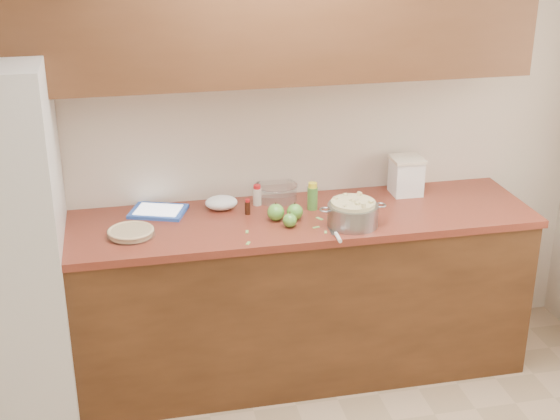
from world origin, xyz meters
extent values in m
plane|color=beige|center=(0.00, 1.80, 1.30)|extent=(3.60, 0.00, 3.60)
cube|color=#573118|center=(0.00, 1.48, 0.44)|extent=(2.60, 0.65, 0.88)
cube|color=maroon|center=(0.00, 1.48, 0.90)|extent=(2.64, 0.68, 0.04)
cube|color=#502D18|center=(0.00, 1.63, 1.95)|extent=(2.60, 0.34, 0.70)
cylinder|color=silver|center=(-0.77, 1.39, 0.94)|extent=(0.23, 0.23, 0.03)
cylinder|color=tan|center=(-0.77, 1.39, 0.94)|extent=(0.21, 0.21, 0.03)
torus|color=tan|center=(-0.77, 1.39, 0.95)|extent=(0.23, 0.23, 0.02)
cylinder|color=gray|center=(0.32, 1.30, 0.97)|extent=(0.26, 0.26, 0.11)
torus|color=gray|center=(0.18, 1.30, 1.02)|extent=(0.06, 0.06, 0.01)
torus|color=gray|center=(0.47, 1.30, 1.02)|extent=(0.06, 0.06, 0.01)
cylinder|color=beige|center=(0.32, 1.30, 0.99)|extent=(0.22, 0.22, 0.12)
cube|color=white|center=(0.74, 1.66, 1.02)|extent=(0.16, 0.16, 0.19)
cube|color=beige|center=(0.74, 1.66, 1.12)|extent=(0.17, 0.17, 0.02)
cube|color=blue|center=(-0.62, 1.66, 0.93)|extent=(0.33, 0.29, 0.02)
cube|color=white|center=(-0.62, 1.66, 0.94)|extent=(0.27, 0.24, 0.00)
cube|color=gray|center=(0.20, 1.25, 0.92)|extent=(0.02, 0.11, 0.00)
cylinder|color=white|center=(0.21, 1.15, 0.93)|extent=(0.02, 0.10, 0.02)
cylinder|color=#4C8C38|center=(0.18, 1.55, 0.98)|extent=(0.05, 0.05, 0.12)
cylinder|color=yellow|center=(0.18, 1.55, 1.05)|extent=(0.05, 0.05, 0.03)
cylinder|color=beige|center=(-0.09, 1.67, 0.97)|extent=(0.05, 0.05, 0.09)
cylinder|color=red|center=(-0.09, 1.67, 1.02)|extent=(0.04, 0.04, 0.02)
cylinder|color=black|center=(-0.17, 1.55, 0.95)|extent=(0.03, 0.03, 0.07)
cylinder|color=red|center=(-0.17, 1.55, 1.00)|extent=(0.03, 0.03, 0.01)
cylinder|color=silver|center=(0.02, 1.72, 0.96)|extent=(0.22, 0.22, 0.08)
torus|color=silver|center=(0.02, 1.72, 1.00)|extent=(0.24, 0.24, 0.01)
ellipsoid|color=white|center=(-0.29, 1.65, 0.96)|extent=(0.18, 0.15, 0.07)
sphere|color=#5AA538|center=(-0.04, 1.44, 0.96)|extent=(0.09, 0.09, 0.09)
cylinder|color=#3F2D19|center=(-0.04, 1.44, 1.01)|extent=(0.01, 0.01, 0.01)
sphere|color=#5AA538|center=(0.06, 1.43, 0.96)|extent=(0.08, 0.08, 0.08)
cylinder|color=#3F2D19|center=(0.06, 1.43, 1.01)|extent=(0.01, 0.01, 0.01)
sphere|color=#5AA538|center=(0.01, 1.34, 0.96)|extent=(0.07, 0.07, 0.07)
cylinder|color=#3F2D19|center=(0.01, 1.34, 1.00)|extent=(0.01, 0.01, 0.01)
cube|color=#89C25E|center=(0.18, 1.41, 0.92)|extent=(0.03, 0.05, 0.00)
cube|color=#89C25E|center=(0.17, 1.24, 0.92)|extent=(0.02, 0.03, 0.00)
cube|color=#89C25E|center=(-0.23, 1.19, 0.92)|extent=(0.03, 0.04, 0.00)
cube|color=#89C25E|center=(-0.21, 1.32, 0.92)|extent=(0.02, 0.04, 0.00)
cube|color=#89C25E|center=(0.14, 1.30, 0.92)|extent=(0.04, 0.02, 0.00)
camera|label=1|loc=(-0.79, -2.14, 2.48)|focal=50.00mm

